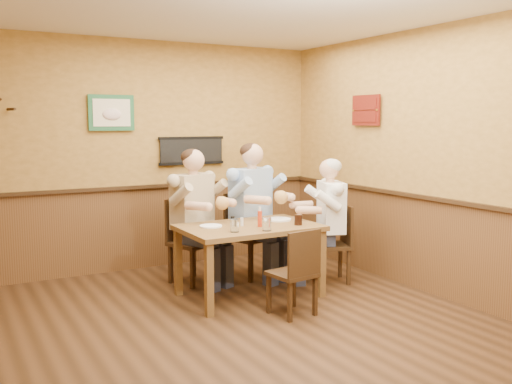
{
  "coord_description": "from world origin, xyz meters",
  "views": [
    {
      "loc": [
        -2.01,
        -4.28,
        1.82
      ],
      "look_at": [
        0.81,
        0.77,
        1.1
      ],
      "focal_mm": 40.0,
      "sensor_mm": 36.0,
      "label": 1
    }
  ],
  "objects_px": {
    "water_glass_mid": "(267,224)",
    "pepper_shaker": "(233,221)",
    "chair_back_right": "(251,235)",
    "chair_right_end": "(331,244)",
    "water_glass_left": "(235,226)",
    "cola_tumbler": "(298,220)",
    "hot_sauce_bottle": "(260,218)",
    "diner_tan_shirt": "(192,223)",
    "dining_table": "(249,234)",
    "diner_blue_polo": "(251,217)",
    "diner_white_elder": "(331,227)",
    "chair_near_side": "(292,272)",
    "chair_back_left": "(193,241)",
    "salt_shaker": "(242,222)"
  },
  "relations": [
    {
      "from": "diner_blue_polo",
      "to": "water_glass_left",
      "type": "xyz_separation_m",
      "value": [
        -0.67,
        -0.91,
        0.11
      ]
    },
    {
      "from": "water_glass_mid",
      "to": "cola_tumbler",
      "type": "distance_m",
      "value": 0.46
    },
    {
      "from": "chair_back_right",
      "to": "hot_sauce_bottle",
      "type": "bearing_deg",
      "value": -128.7
    },
    {
      "from": "hot_sauce_bottle",
      "to": "diner_blue_polo",
      "type": "bearing_deg",
      "value": 67.9
    },
    {
      "from": "water_glass_mid",
      "to": "cola_tumbler",
      "type": "height_order",
      "value": "water_glass_mid"
    },
    {
      "from": "diner_blue_polo",
      "to": "water_glass_left",
      "type": "height_order",
      "value": "diner_blue_polo"
    },
    {
      "from": "water_glass_left",
      "to": "hot_sauce_bottle",
      "type": "height_order",
      "value": "hot_sauce_bottle"
    },
    {
      "from": "chair_back_right",
      "to": "water_glass_mid",
      "type": "xyz_separation_m",
      "value": [
        -0.36,
        -1.0,
        0.32
      ]
    },
    {
      "from": "water_glass_mid",
      "to": "pepper_shaker",
      "type": "distance_m",
      "value": 0.44
    },
    {
      "from": "chair_back_right",
      "to": "diner_white_elder",
      "type": "bearing_deg",
      "value": -59.44
    },
    {
      "from": "diner_white_elder",
      "to": "diner_tan_shirt",
      "type": "bearing_deg",
      "value": -96.64
    },
    {
      "from": "chair_right_end",
      "to": "chair_near_side",
      "type": "height_order",
      "value": "chair_right_end"
    },
    {
      "from": "hot_sauce_bottle",
      "to": "salt_shaker",
      "type": "height_order",
      "value": "hot_sauce_bottle"
    },
    {
      "from": "chair_near_side",
      "to": "pepper_shaker",
      "type": "height_order",
      "value": "pepper_shaker"
    },
    {
      "from": "dining_table",
      "to": "chair_back_right",
      "type": "xyz_separation_m",
      "value": [
        0.37,
        0.66,
        -0.16
      ]
    },
    {
      "from": "diner_white_elder",
      "to": "diner_blue_polo",
      "type": "bearing_deg",
      "value": -111.86
    },
    {
      "from": "chair_right_end",
      "to": "pepper_shaker",
      "type": "distance_m",
      "value": 1.28
    },
    {
      "from": "diner_tan_shirt",
      "to": "pepper_shaker",
      "type": "height_order",
      "value": "diner_tan_shirt"
    },
    {
      "from": "diner_blue_polo",
      "to": "water_glass_mid",
      "type": "relative_size",
      "value": 10.63
    },
    {
      "from": "chair_right_end",
      "to": "diner_tan_shirt",
      "type": "bearing_deg",
      "value": -96.64
    },
    {
      "from": "water_glass_left",
      "to": "water_glass_mid",
      "type": "height_order",
      "value": "water_glass_mid"
    },
    {
      "from": "chair_back_right",
      "to": "chair_right_end",
      "type": "distance_m",
      "value": 0.94
    },
    {
      "from": "chair_back_right",
      "to": "water_glass_left",
      "type": "xyz_separation_m",
      "value": [
        -0.67,
        -0.91,
        0.32
      ]
    },
    {
      "from": "chair_right_end",
      "to": "hot_sauce_bottle",
      "type": "relative_size",
      "value": 4.79
    },
    {
      "from": "chair_back_right",
      "to": "dining_table",
      "type": "bearing_deg",
      "value": -136.08
    },
    {
      "from": "chair_back_right",
      "to": "hot_sauce_bottle",
      "type": "relative_size",
      "value": 5.36
    },
    {
      "from": "cola_tumbler",
      "to": "salt_shaker",
      "type": "xyz_separation_m",
      "value": [
        -0.54,
        0.24,
        -0.01
      ]
    },
    {
      "from": "dining_table",
      "to": "chair_back_left",
      "type": "bearing_deg",
      "value": 113.47
    },
    {
      "from": "diner_blue_polo",
      "to": "water_glass_mid",
      "type": "xyz_separation_m",
      "value": [
        -0.36,
        -1.0,
        0.11
      ]
    },
    {
      "from": "chair_back_left",
      "to": "chair_near_side",
      "type": "relative_size",
      "value": 1.15
    },
    {
      "from": "salt_shaker",
      "to": "chair_back_left",
      "type": "bearing_deg",
      "value": 108.08
    },
    {
      "from": "water_glass_mid",
      "to": "hot_sauce_bottle",
      "type": "bearing_deg",
      "value": 77.94
    },
    {
      "from": "dining_table",
      "to": "pepper_shaker",
      "type": "relative_size",
      "value": 13.93
    },
    {
      "from": "chair_back_left",
      "to": "diner_blue_polo",
      "type": "relative_size",
      "value": 0.68
    },
    {
      "from": "chair_right_end",
      "to": "diner_blue_polo",
      "type": "distance_m",
      "value": 0.97
    },
    {
      "from": "chair_right_end",
      "to": "diner_blue_polo",
      "type": "xyz_separation_m",
      "value": [
        -0.69,
        0.64,
        0.26
      ]
    },
    {
      "from": "pepper_shaker",
      "to": "diner_tan_shirt",
      "type": "bearing_deg",
      "value": 103.01
    },
    {
      "from": "water_glass_left",
      "to": "salt_shaker",
      "type": "bearing_deg",
      "value": 50.31
    },
    {
      "from": "chair_right_end",
      "to": "water_glass_mid",
      "type": "relative_size",
      "value": 6.65
    },
    {
      "from": "pepper_shaker",
      "to": "chair_right_end",
      "type": "bearing_deg",
      "value": -1.74
    },
    {
      "from": "water_glass_left",
      "to": "dining_table",
      "type": "bearing_deg",
      "value": 39.87
    },
    {
      "from": "pepper_shaker",
      "to": "diner_white_elder",
      "type": "bearing_deg",
      "value": -1.74
    },
    {
      "from": "diner_tan_shirt",
      "to": "pepper_shaker",
      "type": "distance_m",
      "value": 0.72
    },
    {
      "from": "dining_table",
      "to": "cola_tumbler",
      "type": "bearing_deg",
      "value": -26.44
    },
    {
      "from": "chair_near_side",
      "to": "diner_blue_polo",
      "type": "bearing_deg",
      "value": -110.14
    },
    {
      "from": "dining_table",
      "to": "chair_right_end",
      "type": "relative_size",
      "value": 1.59
    },
    {
      "from": "diner_white_elder",
      "to": "pepper_shaker",
      "type": "distance_m",
      "value": 1.24
    },
    {
      "from": "cola_tumbler",
      "to": "hot_sauce_bottle",
      "type": "height_order",
      "value": "hot_sauce_bottle"
    },
    {
      "from": "diner_blue_polo",
      "to": "salt_shaker",
      "type": "distance_m",
      "value": 0.8
    },
    {
      "from": "chair_right_end",
      "to": "hot_sauce_bottle",
      "type": "distance_m",
      "value": 1.09
    }
  ]
}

